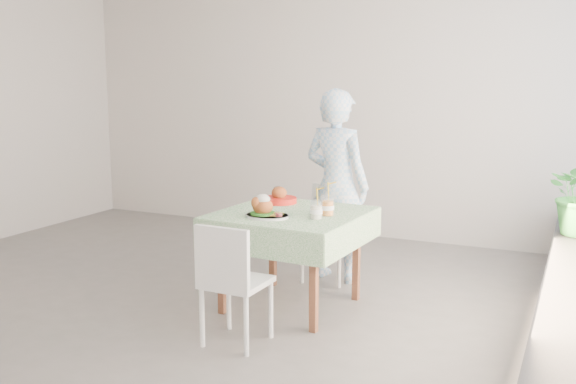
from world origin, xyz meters
The scene contains 11 objects.
floor centered at (0.00, 0.00, 0.00)m, with size 6.00×6.00×0.00m, color #575452.
wall_back centered at (0.00, 2.50, 1.40)m, with size 6.00×0.02×2.80m, color beige.
window_ledge centered at (2.80, 0.00, 0.25)m, with size 0.40×4.80×0.50m, color black.
cafe_table centered at (0.81, 0.05, 0.46)m, with size 1.10×1.10×0.74m.
chair_far centered at (0.80, 0.81, 0.25)m, with size 0.41×0.41×0.82m.
chair_near centered at (0.77, -0.74, 0.25)m, with size 0.40×0.40×0.82m.
diner centered at (0.86, 0.86, 0.83)m, with size 0.60×0.40×1.66m, color #91C2E8.
main_dish centered at (0.71, -0.19, 0.80)m, with size 0.33×0.33×0.17m.
juice_cup_orange centered at (1.10, 0.06, 0.81)m, with size 0.10×0.10×0.29m.
juice_cup_lemonade centered at (1.07, -0.08, 0.80)m, with size 0.09×0.09×0.27m.
second_dish centered at (0.56, 0.35, 0.78)m, with size 0.28×0.28×0.13m.
Camera 1 is at (2.79, -4.25, 1.72)m, focal length 40.00 mm.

